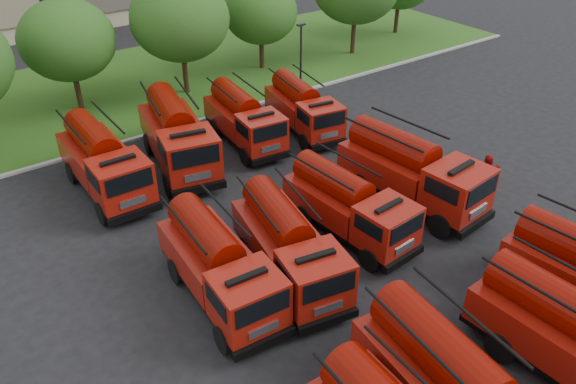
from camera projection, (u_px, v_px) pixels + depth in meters
name	position (u px, v px, depth m)	size (l,w,h in m)	color
ground	(320.00, 316.00, 21.26)	(140.00, 140.00, 0.00)	black
lawn	(87.00, 96.00, 39.00)	(70.00, 16.00, 0.12)	#285316
curb	(133.00, 139.00, 33.46)	(70.00, 0.30, 0.14)	gray
tree_3	(67.00, 40.00, 34.65)	(5.88, 5.88, 7.19)	#382314
tree_4	(180.00, 19.00, 36.80)	(6.55, 6.55, 8.01)	#382314
tree_5	(261.00, 12.00, 41.41)	(5.46, 5.46, 6.68)	#382314
lamp_post_1	(301.00, 57.00, 37.39)	(0.60, 0.25, 5.11)	black
fire_truck_4	(219.00, 265.00, 21.28)	(2.94, 7.12, 3.17)	black
fire_truck_5	(288.00, 245.00, 22.33)	(3.67, 7.28, 3.17)	black
fire_truck_6	(348.00, 205.00, 24.86)	(2.83, 6.87, 3.06)	black
fire_truck_7	(411.00, 171.00, 26.96)	(3.41, 7.92, 3.50)	black
fire_truck_8	(103.00, 162.00, 27.83)	(2.79, 7.43, 3.37)	black
fire_truck_9	(177.00, 135.00, 30.03)	(4.30, 8.26, 3.58)	black
fire_truck_10	(244.00, 119.00, 32.39)	(3.06, 6.99, 3.09)	black
fire_truck_11	(303.00, 108.00, 33.80)	(3.38, 6.92, 3.02)	black
firefighter_3	(557.00, 309.00, 21.55)	(1.06, 0.55, 1.64)	black
firefighter_5	(484.00, 184.00, 29.33)	(1.55, 0.67, 1.68)	maroon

